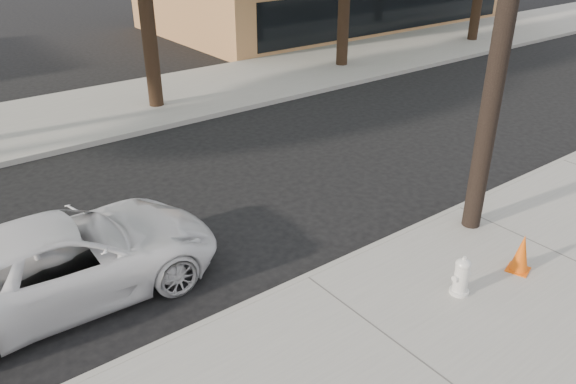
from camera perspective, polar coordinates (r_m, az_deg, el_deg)
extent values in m
plane|color=black|center=(10.97, -5.05, -4.05)|extent=(120.00, 120.00, 0.00)
cube|color=gray|center=(8.29, 11.84, -15.78)|extent=(90.00, 4.40, 0.15)
cube|color=gray|center=(18.12, -19.86, 7.47)|extent=(90.00, 5.00, 0.15)
cube|color=#9E9B93|center=(9.49, 1.88, -8.87)|extent=(90.00, 0.12, 0.16)
cylinder|color=black|center=(17.56, -14.02, 15.99)|extent=(0.44, 0.44, 4.75)
cylinder|color=black|center=(22.21, 5.71, 18.31)|extent=(0.44, 0.44, 4.40)
imported|color=white|center=(9.57, -21.62, -6.37)|extent=(4.92, 2.38, 1.35)
cylinder|color=white|center=(9.46, 16.97, -9.62)|extent=(0.31, 0.31, 0.06)
cylinder|color=white|center=(9.32, 17.16, -8.45)|extent=(0.23, 0.23, 0.53)
ellipsoid|color=white|center=(9.17, 17.40, -7.00)|extent=(0.25, 0.25, 0.18)
cylinder|color=white|center=(9.29, 17.21, -8.18)|extent=(0.34, 0.14, 0.11)
cylinder|color=white|center=(9.29, 17.21, -8.18)|extent=(0.15, 0.19, 0.13)
cube|color=#F35C0C|center=(10.34, 22.31, -7.28)|extent=(0.44, 0.44, 0.02)
cone|color=#F35C0C|center=(10.17, 22.64, -5.73)|extent=(0.39, 0.39, 0.68)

